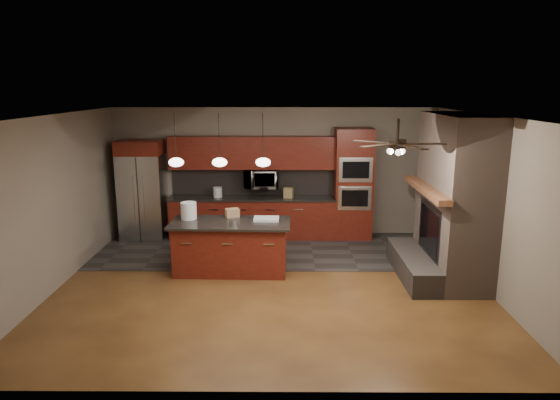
{
  "coord_description": "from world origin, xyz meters",
  "views": [
    {
      "loc": [
        0.2,
        -7.81,
        3.24
      ],
      "look_at": [
        0.14,
        0.6,
        1.32
      ],
      "focal_mm": 32.0,
      "sensor_mm": 36.0,
      "label": 1
    }
  ],
  "objects_px": {
    "paint_can": "(234,222)",
    "cardboard_box": "(232,213)",
    "counter_box": "(289,193)",
    "paint_tray": "(266,219)",
    "kitchen_island": "(231,247)",
    "counter_bucket": "(218,192)",
    "refrigerator": "(143,190)",
    "white_bucket": "(189,211)",
    "oven_tower": "(353,184)",
    "microwave": "(261,179)"
  },
  "relations": [
    {
      "from": "refrigerator",
      "to": "counter_box",
      "type": "xyz_separation_m",
      "value": [
        3.13,
        0.03,
        -0.06
      ]
    },
    {
      "from": "refrigerator",
      "to": "paint_can",
      "type": "bearing_deg",
      "value": -45.86
    },
    {
      "from": "counter_box",
      "to": "paint_tray",
      "type": "bearing_deg",
      "value": -89.42
    },
    {
      "from": "microwave",
      "to": "paint_tray",
      "type": "xyz_separation_m",
      "value": [
        0.17,
        -2.01,
        -0.36
      ]
    },
    {
      "from": "paint_tray",
      "to": "oven_tower",
      "type": "bearing_deg",
      "value": 48.65
    },
    {
      "from": "paint_tray",
      "to": "counter_box",
      "type": "relative_size",
      "value": 2.05
    },
    {
      "from": "paint_can",
      "to": "paint_tray",
      "type": "bearing_deg",
      "value": 33.15
    },
    {
      "from": "refrigerator",
      "to": "kitchen_island",
      "type": "relative_size",
      "value": 1.01
    },
    {
      "from": "cardboard_box",
      "to": "counter_box",
      "type": "bearing_deg",
      "value": 38.48
    },
    {
      "from": "cardboard_box",
      "to": "paint_tray",
      "type": "bearing_deg",
      "value": -39.37
    },
    {
      "from": "oven_tower",
      "to": "paint_tray",
      "type": "relative_size",
      "value": 5.36
    },
    {
      "from": "paint_can",
      "to": "cardboard_box",
      "type": "distance_m",
      "value": 0.58
    },
    {
      "from": "kitchen_island",
      "to": "cardboard_box",
      "type": "height_order",
      "value": "cardboard_box"
    },
    {
      "from": "kitchen_island",
      "to": "counter_bucket",
      "type": "distance_m",
      "value": 2.21
    },
    {
      "from": "white_bucket",
      "to": "counter_box",
      "type": "height_order",
      "value": "white_bucket"
    },
    {
      "from": "counter_box",
      "to": "cardboard_box",
      "type": "bearing_deg",
      "value": -108.83
    },
    {
      "from": "refrigerator",
      "to": "cardboard_box",
      "type": "bearing_deg",
      "value": -38.45
    },
    {
      "from": "counter_box",
      "to": "kitchen_island",
      "type": "bearing_deg",
      "value": -104.28
    },
    {
      "from": "paint_can",
      "to": "cardboard_box",
      "type": "relative_size",
      "value": 0.66
    },
    {
      "from": "white_bucket",
      "to": "cardboard_box",
      "type": "xyz_separation_m",
      "value": [
        0.76,
        0.15,
        -0.08
      ]
    },
    {
      "from": "oven_tower",
      "to": "counter_bucket",
      "type": "height_order",
      "value": "oven_tower"
    },
    {
      "from": "oven_tower",
      "to": "kitchen_island",
      "type": "height_order",
      "value": "oven_tower"
    },
    {
      "from": "counter_bucket",
      "to": "counter_box",
      "type": "xyz_separation_m",
      "value": [
        1.53,
        -0.05,
        -0.0
      ]
    },
    {
      "from": "counter_box",
      "to": "refrigerator",
      "type": "bearing_deg",
      "value": -166.66
    },
    {
      "from": "refrigerator",
      "to": "cardboard_box",
      "type": "xyz_separation_m",
      "value": [
        2.09,
        -1.66,
        -0.07
      ]
    },
    {
      "from": "oven_tower",
      "to": "refrigerator",
      "type": "distance_m",
      "value": 4.52
    },
    {
      "from": "refrigerator",
      "to": "counter_box",
      "type": "relative_size",
      "value": 9.87
    },
    {
      "from": "white_bucket",
      "to": "paint_tray",
      "type": "xyz_separation_m",
      "value": [
        1.39,
        -0.07,
        -0.13
      ]
    },
    {
      "from": "paint_can",
      "to": "paint_tray",
      "type": "height_order",
      "value": "paint_can"
    },
    {
      "from": "cardboard_box",
      "to": "counter_bucket",
      "type": "relative_size",
      "value": 1.09
    },
    {
      "from": "refrigerator",
      "to": "white_bucket",
      "type": "height_order",
      "value": "refrigerator"
    },
    {
      "from": "kitchen_island",
      "to": "white_bucket",
      "type": "bearing_deg",
      "value": 167.07
    },
    {
      "from": "paint_can",
      "to": "paint_tray",
      "type": "relative_size",
      "value": 0.35
    },
    {
      "from": "microwave",
      "to": "cardboard_box",
      "type": "bearing_deg",
      "value": -104.18
    },
    {
      "from": "cardboard_box",
      "to": "counter_box",
      "type": "height_order",
      "value": "counter_box"
    },
    {
      "from": "refrigerator",
      "to": "counter_box",
      "type": "height_order",
      "value": "refrigerator"
    },
    {
      "from": "oven_tower",
      "to": "counter_bucket",
      "type": "distance_m",
      "value": 2.92
    },
    {
      "from": "oven_tower",
      "to": "kitchen_island",
      "type": "xyz_separation_m",
      "value": [
        -2.43,
        -2.08,
        -0.73
      ]
    },
    {
      "from": "refrigerator",
      "to": "oven_tower",
      "type": "bearing_deg",
      "value": 0.94
    },
    {
      "from": "kitchen_island",
      "to": "paint_can",
      "type": "relative_size",
      "value": 13.64
    },
    {
      "from": "paint_tray",
      "to": "white_bucket",
      "type": "bearing_deg",
      "value": 178.45
    },
    {
      "from": "refrigerator",
      "to": "kitchen_island",
      "type": "distance_m",
      "value": 2.96
    },
    {
      "from": "counter_box",
      "to": "microwave",
      "type": "bearing_deg",
      "value": -176.9
    },
    {
      "from": "kitchen_island",
      "to": "counter_box",
      "type": "height_order",
      "value": "counter_box"
    },
    {
      "from": "cardboard_box",
      "to": "counter_bucket",
      "type": "height_order",
      "value": "counter_bucket"
    },
    {
      "from": "white_bucket",
      "to": "paint_tray",
      "type": "bearing_deg",
      "value": -2.86
    },
    {
      "from": "white_bucket",
      "to": "cardboard_box",
      "type": "bearing_deg",
      "value": 11.23
    },
    {
      "from": "oven_tower",
      "to": "kitchen_island",
      "type": "relative_size",
      "value": 1.12
    },
    {
      "from": "paint_tray",
      "to": "counter_box",
      "type": "distance_m",
      "value": 1.96
    },
    {
      "from": "paint_can",
      "to": "counter_box",
      "type": "bearing_deg",
      "value": 67.09
    }
  ]
}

